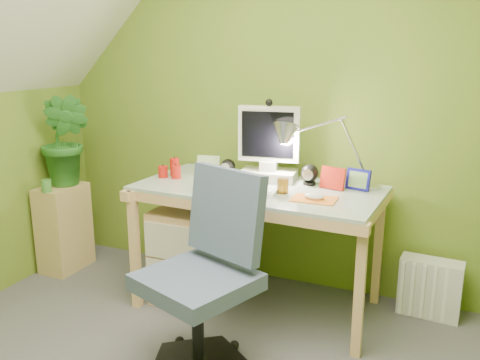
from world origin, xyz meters
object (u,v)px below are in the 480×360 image
at_px(potted_plant, 66,140).
at_px(task_chair, 197,278).
at_px(monitor, 269,140).
at_px(radiator, 430,288).
at_px(side_ledge, 64,228).
at_px(desk_lamp, 342,136).
at_px(desk, 258,247).

bearing_deg(potted_plant, task_chair, -28.45).
distance_m(monitor, potted_plant, 1.46).
bearing_deg(radiator, side_ledge, -168.59).
relative_size(desk_lamp, side_ledge, 0.99).
bearing_deg(monitor, potted_plant, 178.15).
distance_m(desk, side_ledge, 1.49).
relative_size(monitor, desk_lamp, 0.81).
bearing_deg(radiator, potted_plant, -169.63).
distance_m(task_chair, radiator, 1.49).
xyz_separation_m(desk_lamp, radiator, (0.55, 0.10, -0.90)).
bearing_deg(radiator, desk, -160.16).
distance_m(desk_lamp, potted_plant, 1.91).
bearing_deg(desk_lamp, potted_plant, -168.98).
xyz_separation_m(task_chair, radiator, (1.02, 1.04, -0.33)).
height_order(desk, monitor, monitor).
height_order(task_chair, radiator, task_chair).
bearing_deg(monitor, desk_lamp, -8.27).
bearing_deg(task_chair, radiator, 66.01).
height_order(monitor, potted_plant, potted_plant).
distance_m(desk_lamp, radiator, 1.06).
bearing_deg(side_ledge, task_chair, -26.26).
bearing_deg(monitor, desk, -98.27).
xyz_separation_m(desk, potted_plant, (-1.45, 0.02, 0.56)).
relative_size(desk, desk_lamp, 2.33).
height_order(side_ledge, radiator, side_ledge).
bearing_deg(desk_lamp, monitor, -173.90).
xyz_separation_m(desk, task_chair, (-0.02, -0.76, 0.12)).
bearing_deg(desk, potted_plant, -177.50).
height_order(desk, desk_lamp, desk_lamp).
xyz_separation_m(desk, desk_lamp, (0.45, 0.18, 0.69)).
bearing_deg(side_ledge, potted_plant, 52.11).
bearing_deg(desk, desk_lamp, 24.95).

